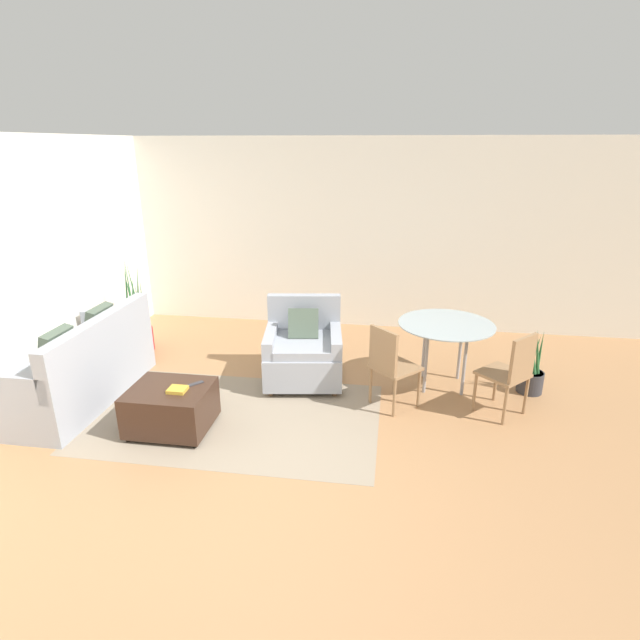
% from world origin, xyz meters
% --- Properties ---
extents(ground_plane, '(20.00, 20.00, 0.00)m').
position_xyz_m(ground_plane, '(0.00, 0.00, 0.00)').
color(ground_plane, '#A3754C').
extents(wall_back, '(12.00, 0.06, 2.75)m').
position_xyz_m(wall_back, '(0.00, 3.94, 1.38)').
color(wall_back, white).
rests_on(wall_back, ground_plane).
extents(wall_left, '(0.06, 12.00, 2.75)m').
position_xyz_m(wall_left, '(-2.80, 1.50, 1.38)').
color(wall_left, white).
rests_on(wall_left, ground_plane).
extents(area_rug, '(2.90, 1.80, 0.01)m').
position_xyz_m(area_rug, '(-0.44, 0.97, 0.00)').
color(area_rug, gray).
rests_on(area_rug, ground_plane).
extents(couch, '(0.89, 1.89, 0.94)m').
position_xyz_m(couch, '(-2.22, 1.12, 0.32)').
color(couch, '#999EA8').
rests_on(couch, ground_plane).
extents(armchair, '(0.98, 0.99, 0.95)m').
position_xyz_m(armchair, '(0.10, 1.93, 0.36)').
color(armchair, '#999EA8').
rests_on(armchair, ground_plane).
extents(ottoman, '(0.76, 0.64, 0.44)m').
position_xyz_m(ottoman, '(-0.98, 0.67, 0.24)').
color(ottoman, '#382319').
rests_on(ottoman, ground_plane).
extents(book_stack, '(0.17, 0.15, 0.03)m').
position_xyz_m(book_stack, '(-0.87, 0.62, 0.46)').
color(book_stack, gold).
rests_on(book_stack, ottoman).
extents(tv_remote_primary, '(0.14, 0.14, 0.01)m').
position_xyz_m(tv_remote_primary, '(-0.76, 0.79, 0.45)').
color(tv_remote_primary, '#333338').
rests_on(tv_remote_primary, ottoman).
extents(potted_plant, '(0.40, 0.40, 1.26)m').
position_xyz_m(potted_plant, '(-2.27, 2.49, 0.27)').
color(potted_plant, maroon).
rests_on(potted_plant, ground_plane).
extents(dining_table, '(1.06, 1.06, 0.76)m').
position_xyz_m(dining_table, '(1.70, 2.02, 0.67)').
color(dining_table, '#99A8AD').
rests_on(dining_table, ground_plane).
extents(dining_chair_near_left, '(0.59, 0.59, 0.90)m').
position_xyz_m(dining_chair_near_left, '(1.10, 1.42, 0.52)').
color(dining_chair_near_left, '#93704C').
rests_on(dining_chair_near_left, ground_plane).
extents(dining_chair_near_right, '(0.59, 0.59, 0.90)m').
position_xyz_m(dining_chair_near_right, '(2.30, 1.42, 0.52)').
color(dining_chair_near_right, '#93704C').
rests_on(dining_chair_near_right, ground_plane).
extents(potted_plant_small, '(0.28, 0.28, 0.77)m').
position_xyz_m(potted_plant_small, '(2.67, 2.00, 0.20)').
color(potted_plant_small, '#333338').
rests_on(potted_plant_small, ground_plane).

